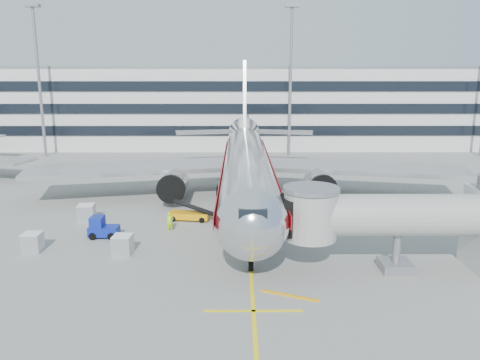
{
  "coord_description": "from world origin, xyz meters",
  "views": [
    {
      "loc": [
        -0.89,
        -39.74,
        13.84
      ],
      "look_at": [
        -0.75,
        4.33,
        4.0
      ],
      "focal_mm": 35.0,
      "sensor_mm": 36.0,
      "label": 1
    }
  ],
  "objects_px": {
    "cargo_container_right": "(86,213)",
    "cargo_container_left": "(32,242)",
    "baggage_tug": "(102,228)",
    "belt_loader": "(189,215)",
    "cargo_container_front": "(123,245)",
    "main_jet": "(247,164)",
    "ramp_worker": "(170,222)"
  },
  "relations": [
    {
      "from": "cargo_container_left",
      "to": "cargo_container_right",
      "type": "height_order",
      "value": "cargo_container_right"
    },
    {
      "from": "baggage_tug",
      "to": "ramp_worker",
      "type": "distance_m",
      "value": 5.94
    },
    {
      "from": "main_jet",
      "to": "belt_loader",
      "type": "distance_m",
      "value": 10.16
    },
    {
      "from": "ramp_worker",
      "to": "baggage_tug",
      "type": "bearing_deg",
      "value": 173.23
    },
    {
      "from": "main_jet",
      "to": "cargo_container_front",
      "type": "distance_m",
      "value": 19.58
    },
    {
      "from": "ramp_worker",
      "to": "cargo_container_right",
      "type": "bearing_deg",
      "value": 137.81
    },
    {
      "from": "baggage_tug",
      "to": "belt_loader",
      "type": "bearing_deg",
      "value": 34.82
    },
    {
      "from": "baggage_tug",
      "to": "cargo_container_front",
      "type": "relative_size",
      "value": 1.64
    },
    {
      "from": "cargo_container_right",
      "to": "ramp_worker",
      "type": "height_order",
      "value": "ramp_worker"
    },
    {
      "from": "baggage_tug",
      "to": "cargo_container_front",
      "type": "xyz_separation_m",
      "value": [
        2.78,
        -3.95,
        -0.05
      ]
    },
    {
      "from": "cargo_container_front",
      "to": "cargo_container_right",
      "type": "bearing_deg",
      "value": 122.94
    },
    {
      "from": "main_jet",
      "to": "baggage_tug",
      "type": "xyz_separation_m",
      "value": [
        -12.85,
        -12.48,
        -3.41
      ]
    },
    {
      "from": "baggage_tug",
      "to": "cargo_container_left",
      "type": "height_order",
      "value": "baggage_tug"
    },
    {
      "from": "cargo_container_left",
      "to": "cargo_container_right",
      "type": "xyz_separation_m",
      "value": [
        1.78,
        8.08,
        0.06
      ]
    },
    {
      "from": "main_jet",
      "to": "ramp_worker",
      "type": "relative_size",
      "value": 28.16
    },
    {
      "from": "cargo_container_right",
      "to": "ramp_worker",
      "type": "distance_m",
      "value": 9.2
    },
    {
      "from": "cargo_container_left",
      "to": "cargo_container_front",
      "type": "xyz_separation_m",
      "value": [
        7.42,
        -0.63,
        0.02
      ]
    },
    {
      "from": "main_jet",
      "to": "cargo_container_front",
      "type": "bearing_deg",
      "value": -121.52
    },
    {
      "from": "belt_loader",
      "to": "cargo_container_front",
      "type": "distance_m",
      "value": 9.9
    },
    {
      "from": "baggage_tug",
      "to": "cargo_container_front",
      "type": "distance_m",
      "value": 4.83
    },
    {
      "from": "belt_loader",
      "to": "ramp_worker",
      "type": "relative_size",
      "value": 2.34
    },
    {
      "from": "main_jet",
      "to": "cargo_container_front",
      "type": "xyz_separation_m",
      "value": [
        -10.08,
        -16.43,
        -3.46
      ]
    },
    {
      "from": "cargo_container_front",
      "to": "ramp_worker",
      "type": "height_order",
      "value": "ramp_worker"
    },
    {
      "from": "cargo_container_front",
      "to": "main_jet",
      "type": "bearing_deg",
      "value": 58.48
    },
    {
      "from": "belt_loader",
      "to": "cargo_container_right",
      "type": "distance_m",
      "value": 9.98
    },
    {
      "from": "baggage_tug",
      "to": "cargo_container_left",
      "type": "xyz_separation_m",
      "value": [
        -4.64,
        -3.33,
        -0.06
      ]
    },
    {
      "from": "main_jet",
      "to": "belt_loader",
      "type": "relative_size",
      "value": 12.03
    },
    {
      "from": "belt_loader",
      "to": "ramp_worker",
      "type": "height_order",
      "value": "belt_loader"
    },
    {
      "from": "cargo_container_right",
      "to": "cargo_container_left",
      "type": "bearing_deg",
      "value": -102.4
    },
    {
      "from": "cargo_container_right",
      "to": "baggage_tug",
      "type": "bearing_deg",
      "value": -58.94
    },
    {
      "from": "cargo_container_left",
      "to": "cargo_container_front",
      "type": "distance_m",
      "value": 7.45
    },
    {
      "from": "cargo_container_left",
      "to": "belt_loader",
      "type": "bearing_deg",
      "value": 35.14
    }
  ]
}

